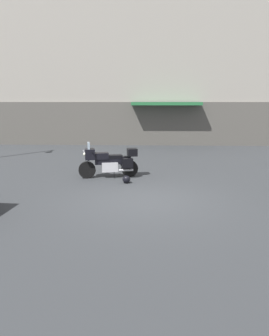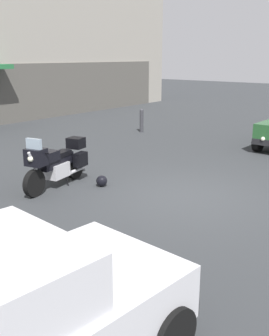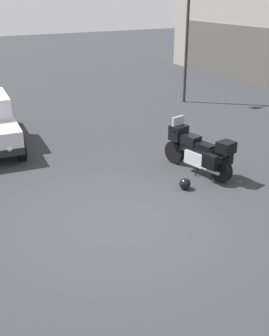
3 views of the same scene
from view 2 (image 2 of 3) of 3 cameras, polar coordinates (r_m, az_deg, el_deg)
The scene contains 4 objects.
ground_plane at distance 9.49m, azimuth 7.19°, elevation -4.01°, with size 80.00×80.00×0.00m, color #2D3033.
motorcycle at distance 10.15m, azimuth -11.00°, elevation 0.79°, with size 2.24×0.99×1.36m.
helmet at distance 10.12m, azimuth -4.67°, elevation -1.84°, with size 0.28×0.28×0.28m, color black.
bollard_curbside at distance 17.29m, azimuth 1.01°, elevation 6.83°, with size 0.16×0.16×1.00m.
Camera 2 is at (-7.68, -4.59, 3.17)m, focal length 43.06 mm.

